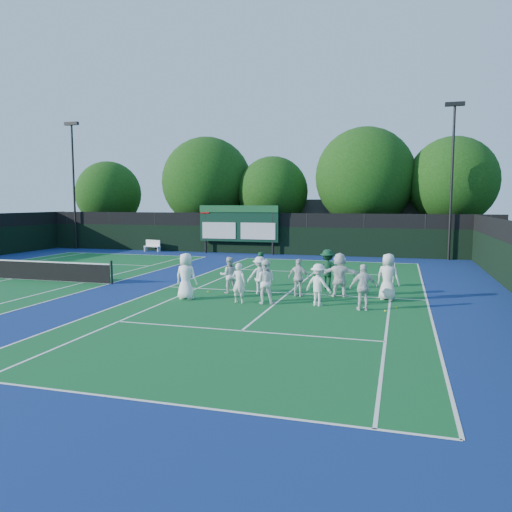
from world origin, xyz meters
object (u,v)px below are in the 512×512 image
(bench, at_px, (153,245))
(coach_left, at_px, (261,269))
(scoreboard, at_px, (238,224))
(tennis_net, at_px, (12,269))

(bench, distance_m, coach_left, 17.84)
(bench, relative_size, coach_left, 0.93)
(bench, height_order, coach_left, coach_left)
(scoreboard, distance_m, coach_left, 14.29)
(coach_left, bearing_deg, tennis_net, 0.99)
(tennis_net, height_order, bench, tennis_net)
(scoreboard, bearing_deg, tennis_net, -115.60)
(scoreboard, height_order, tennis_net, scoreboard)
(tennis_net, bearing_deg, bench, 89.60)
(scoreboard, xyz_separation_m, tennis_net, (-6.99, -14.59, -1.70))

